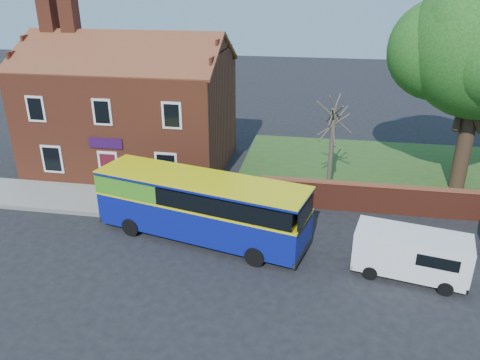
# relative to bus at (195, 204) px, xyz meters

# --- Properties ---
(ground) EXTENTS (120.00, 120.00, 0.00)m
(ground) POSITION_rel_bus_xyz_m (0.60, -2.92, -1.74)
(ground) COLOR black
(ground) RESTS_ON ground
(pavement) EXTENTS (18.00, 3.50, 0.12)m
(pavement) POSITION_rel_bus_xyz_m (-6.40, 2.83, -1.68)
(pavement) COLOR gray
(pavement) RESTS_ON ground
(kerb) EXTENTS (18.00, 0.15, 0.14)m
(kerb) POSITION_rel_bus_xyz_m (-6.40, 1.08, -1.67)
(kerb) COLOR slate
(kerb) RESTS_ON ground
(grass_strip) EXTENTS (26.00, 12.00, 0.04)m
(grass_strip) POSITION_rel_bus_xyz_m (13.60, 10.08, -1.72)
(grass_strip) COLOR #426B28
(grass_strip) RESTS_ON ground
(shop_building) EXTENTS (12.30, 8.13, 10.50)m
(shop_building) POSITION_rel_bus_xyz_m (-6.42, 8.58, 1.67)
(shop_building) COLOR brown
(shop_building) RESTS_ON ground
(boundary_wall) EXTENTS (22.00, 0.38, 1.60)m
(boundary_wall) POSITION_rel_bus_xyz_m (13.60, 4.08, -0.93)
(boundary_wall) COLOR maroon
(boundary_wall) RESTS_ON ground
(bus) EXTENTS (10.36, 4.88, 3.06)m
(bus) POSITION_rel_bus_xyz_m (0.00, 0.00, 0.00)
(bus) COLOR navy
(bus) RESTS_ON ground
(van_near) EXTENTS (4.76, 2.67, 1.97)m
(van_near) POSITION_rel_bus_xyz_m (9.51, -1.61, -0.64)
(van_near) COLOR white
(van_near) RESTS_ON ground
(bare_tree) EXTENTS (2.00, 2.38, 5.32)m
(bare_tree) POSITION_rel_bus_xyz_m (6.23, 6.64, 0.99)
(bare_tree) COLOR #4C4238
(bare_tree) RESTS_ON ground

